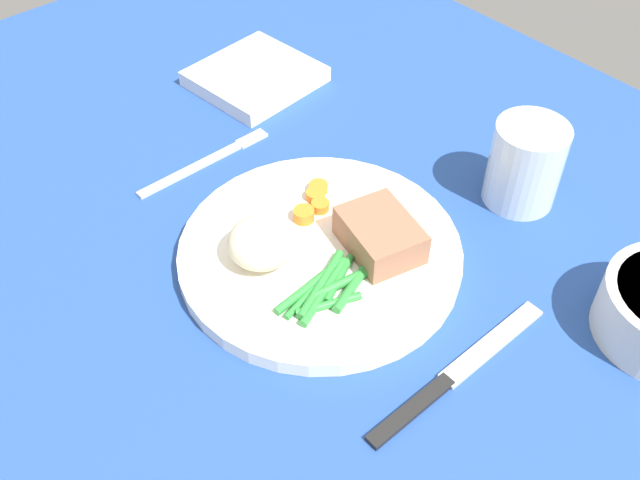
% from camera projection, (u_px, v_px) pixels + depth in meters
% --- Properties ---
extents(dining_table, '(1.20, 0.90, 0.02)m').
position_uv_depth(dining_table, '(320.00, 228.00, 0.74)').
color(dining_table, '#234793').
rests_on(dining_table, ground).
extents(dinner_plate, '(0.27, 0.27, 0.02)m').
position_uv_depth(dinner_plate, '(320.00, 253.00, 0.69)').
color(dinner_plate, white).
rests_on(dinner_plate, dining_table).
extents(meat_portion, '(0.09, 0.08, 0.03)m').
position_uv_depth(meat_portion, '(380.00, 235.00, 0.68)').
color(meat_portion, '#936047').
rests_on(meat_portion, dinner_plate).
extents(mashed_potatoes, '(0.06, 0.06, 0.04)m').
position_uv_depth(mashed_potatoes, '(262.00, 242.00, 0.66)').
color(mashed_potatoes, beige).
rests_on(mashed_potatoes, dinner_plate).
extents(carrot_slices, '(0.05, 0.06, 0.01)m').
position_uv_depth(carrot_slices, '(314.00, 203.00, 0.72)').
color(carrot_slices, orange).
rests_on(carrot_slices, dinner_plate).
extents(green_beans, '(0.06, 0.11, 0.01)m').
position_uv_depth(green_beans, '(330.00, 287.00, 0.65)').
color(green_beans, '#2D8C38').
rests_on(green_beans, dinner_plate).
extents(fork, '(0.01, 0.17, 0.00)m').
position_uv_depth(fork, '(204.00, 163.00, 0.80)').
color(fork, silver).
rests_on(fork, dining_table).
extents(knife, '(0.02, 0.20, 0.01)m').
position_uv_depth(knife, '(455.00, 374.00, 0.60)').
color(knife, black).
rests_on(knife, dining_table).
extents(water_glass, '(0.07, 0.07, 0.09)m').
position_uv_depth(water_glass, '(524.00, 169.00, 0.73)').
color(water_glass, silver).
rests_on(water_glass, dining_table).
extents(napkin, '(0.14, 0.15, 0.02)m').
position_uv_depth(napkin, '(255.00, 76.00, 0.90)').
color(napkin, white).
rests_on(napkin, dining_table).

